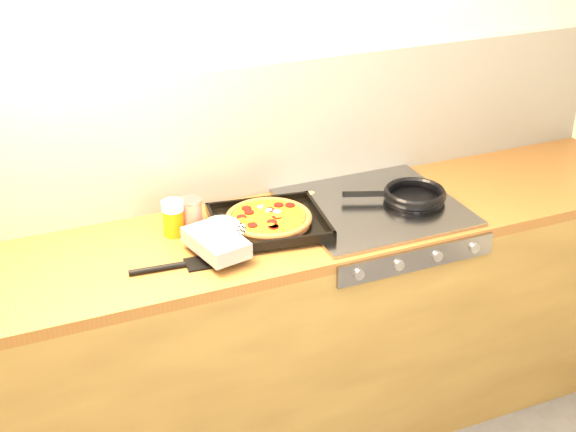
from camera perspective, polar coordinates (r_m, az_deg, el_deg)
name	(u,v)px	position (r m, az deg, el deg)	size (l,w,h in m)	color
room_shell	(229,136)	(2.91, -4.22, 5.70)	(3.20, 3.20, 3.20)	white
counter_run	(261,338)	(3.01, -1.91, -8.69)	(3.20, 0.62, 0.90)	olive
stovetop	(374,207)	(2.94, 6.13, 0.61)	(0.60, 0.56, 0.02)	gray
pizza_on_tray	(254,225)	(2.73, -2.44, -0.63)	(0.53, 0.43, 0.07)	black
frying_pan	(413,195)	(2.98, 8.89, 1.47)	(0.40, 0.30, 0.04)	black
tomato_can	(191,214)	(2.78, -6.91, 0.14)	(0.09, 0.09, 0.11)	maroon
juice_glass	(173,218)	(2.75, -8.16, -0.13)	(0.10, 0.10, 0.13)	orange
wooden_spoon	(292,201)	(2.96, 0.26, 1.04)	(0.29, 0.13, 0.02)	#AE904A
black_spatula	(176,266)	(2.57, -8.00, -3.56)	(0.28, 0.09, 0.02)	black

